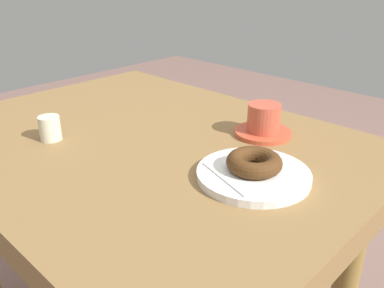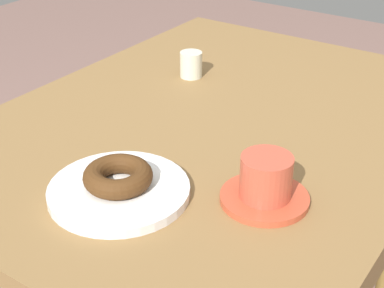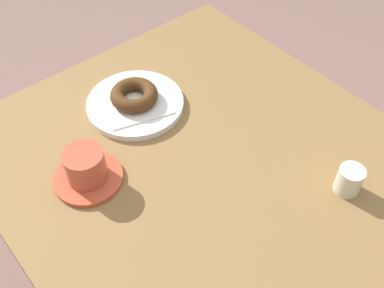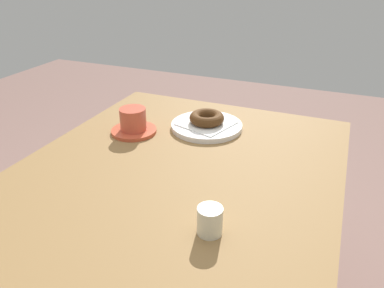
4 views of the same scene
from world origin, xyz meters
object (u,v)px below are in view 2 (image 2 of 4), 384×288
Objects in this scene: plate_chocolate_ring at (119,191)px; coffee_cup at (266,183)px; sugar_jar at (191,64)px; donut_chocolate_ring at (118,176)px.

plate_chocolate_ring is 0.21m from coffee_cup.
sugar_jar is at bearing 47.23° from coffee_cup.
sugar_jar is (0.43, 0.16, -0.01)m from donut_chocolate_ring.
donut_chocolate_ring is 0.46m from sugar_jar.
plate_chocolate_ring is 1.61× the size of coffee_cup.
coffee_cup is 2.38× the size of sugar_jar.
donut_chocolate_ring is (0.00, 0.00, 0.03)m from plate_chocolate_ring.
donut_chocolate_ring is at bearing 120.25° from coffee_cup.
donut_chocolate_ring is at bearing 90.00° from plate_chocolate_ring.
coffee_cup reaches higher than donut_chocolate_ring.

